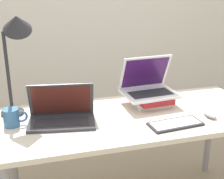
# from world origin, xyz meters

# --- Properties ---
(desk) EXTENTS (1.60, 0.68, 0.71)m
(desk) POSITION_xyz_m (0.00, 0.34, 0.64)
(desk) COLOR beige
(desk) RESTS_ON ground_plane
(laptop_left) EXTENTS (0.40, 0.28, 0.22)m
(laptop_left) POSITION_xyz_m (-0.43, 0.36, 0.76)
(laptop_left) COLOR #333338
(laptop_left) RESTS_ON desk
(book_stack) EXTENTS (0.23, 0.26, 0.07)m
(book_stack) POSITION_xyz_m (0.17, 0.47, 0.75)
(book_stack) COLOR white
(book_stack) RESTS_ON desk
(laptop_on_books) EXTENTS (0.35, 0.28, 0.25)m
(laptop_on_books) POSITION_xyz_m (0.16, 0.49, 0.83)
(laptop_on_books) COLOR silver
(laptop_on_books) RESTS_ON book_stack
(wireless_keyboard) EXTENTS (0.32, 0.16, 0.01)m
(wireless_keyboard) POSITION_xyz_m (0.19, 0.15, 0.72)
(wireless_keyboard) COLOR #28282D
(wireless_keyboard) RESTS_ON desk
(mouse) EXTENTS (0.06, 0.11, 0.03)m
(mouse) POSITION_xyz_m (0.44, 0.20, 0.73)
(mouse) COLOR #B2B2B7
(mouse) RESTS_ON desk
(mug) EXTENTS (0.13, 0.09, 0.10)m
(mug) POSITION_xyz_m (-0.70, 0.39, 0.76)
(mug) COLOR teal
(mug) RESTS_ON desk
(desk_lamp) EXTENTS (0.23, 0.20, 0.64)m
(desk_lamp) POSITION_xyz_m (-0.64, 0.52, 1.20)
(desk_lamp) COLOR #28282D
(desk_lamp) RESTS_ON desk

